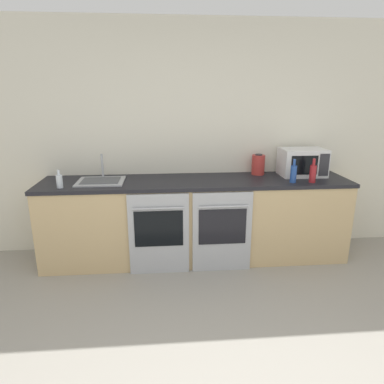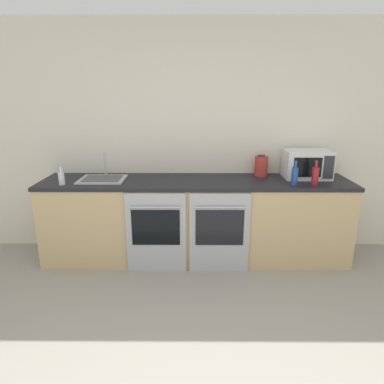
{
  "view_description": "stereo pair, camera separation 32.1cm",
  "coord_description": "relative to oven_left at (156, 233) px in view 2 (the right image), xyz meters",
  "views": [
    {
      "loc": [
        -0.34,
        -1.44,
        1.82
      ],
      "look_at": [
        -0.04,
        2.14,
        0.77
      ],
      "focal_mm": 32.0,
      "sensor_mm": 36.0,
      "label": 1
    },
    {
      "loc": [
        -0.02,
        -1.45,
        1.82
      ],
      "look_at": [
        -0.04,
        2.14,
        0.77
      ],
      "focal_mm": 32.0,
      "sensor_mm": 36.0,
      "label": 2
    }
  ],
  "objects": [
    {
      "name": "oven_right",
      "position": [
        0.65,
        0.0,
        0.0
      ],
      "size": [
        0.61,
        0.06,
        0.86
      ],
      "color": "#A8AAAF",
      "rests_on": "ground_plane"
    },
    {
      "name": "oven_left",
      "position": [
        0.0,
        0.0,
        0.0
      ],
      "size": [
        0.61,
        0.06,
        0.86
      ],
      "color": "#A8AAAF",
      "rests_on": "ground_plane"
    },
    {
      "name": "bottle_red",
      "position": [
        1.62,
        0.14,
        0.57
      ],
      "size": [
        0.07,
        0.07,
        0.25
      ],
      "color": "maroon",
      "rests_on": "counter_back"
    },
    {
      "name": "bottle_clear",
      "position": [
        -0.97,
        0.14,
        0.54
      ],
      "size": [
        0.06,
        0.06,
        0.18
      ],
      "color": "silver",
      "rests_on": "counter_back"
    },
    {
      "name": "sink",
      "position": [
        -0.6,
        0.34,
        0.49
      ],
      "size": [
        0.49,
        0.4,
        0.27
      ],
      "color": "#A8AAAF",
      "rests_on": "counter_back"
    },
    {
      "name": "counter_back",
      "position": [
        0.41,
        0.35,
        0.02
      ],
      "size": [
        3.34,
        0.68,
        0.91
      ],
      "color": "tan",
      "rests_on": "ground_plane"
    },
    {
      "name": "kettle",
      "position": [
        1.15,
        0.55,
        0.59
      ],
      "size": [
        0.15,
        0.15,
        0.24
      ],
      "color": "#B2332D",
      "rests_on": "counter_back"
    },
    {
      "name": "bottle_blue",
      "position": [
        1.42,
        0.15,
        0.57
      ],
      "size": [
        0.07,
        0.07,
        0.25
      ],
      "color": "#234793",
      "rests_on": "counter_back"
    },
    {
      "name": "wall_back",
      "position": [
        0.41,
        0.7,
        0.86
      ],
      "size": [
        10.0,
        0.06,
        2.6
      ],
      "color": "silver",
      "rests_on": "ground_plane"
    },
    {
      "name": "microwave",
      "position": [
        1.63,
        0.45,
        0.62
      ],
      "size": [
        0.49,
        0.34,
        0.31
      ],
      "color": "silver",
      "rests_on": "counter_back"
    }
  ]
}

